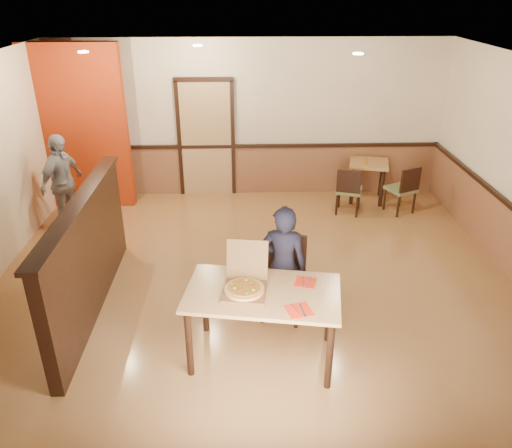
{
  "coord_description": "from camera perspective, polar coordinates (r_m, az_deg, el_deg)",
  "views": [
    {
      "loc": [
        -0.18,
        -5.39,
        3.65
      ],
      "look_at": [
        -0.01,
        0.0,
        1.02
      ],
      "focal_mm": 35.0,
      "sensor_mm": 36.0,
      "label": 1
    }
  ],
  "objects": [
    {
      "name": "wall_back",
      "position": [
        9.17,
        -0.69,
        11.86
      ],
      "size": [
        7.0,
        0.0,
        7.0
      ],
      "primitive_type": "plane",
      "rotation": [
        1.57,
        0.0,
        0.0
      ],
      "color": "#F6E0C0",
      "rests_on": "floor"
    },
    {
      "name": "spot_a",
      "position": [
        7.54,
        -19.14,
        18.1
      ],
      "size": [
        0.14,
        0.14,
        0.02
      ],
      "primitive_type": "cylinder",
      "color": "beige",
      "rests_on": "ceiling"
    },
    {
      "name": "floor",
      "position": [
        6.51,
        0.06,
        -8.05
      ],
      "size": [
        7.0,
        7.0,
        0.0
      ],
      "primitive_type": "plane",
      "color": "#A87341",
      "rests_on": "ground"
    },
    {
      "name": "red_accent_panel",
      "position": [
        9.1,
        -19.51,
        10.27
      ],
      "size": [
        1.6,
        0.2,
        2.78
      ],
      "primitive_type": "cube",
      "color": "#A02A0B",
      "rests_on": "floor"
    },
    {
      "name": "ceiling",
      "position": [
        5.46,
        0.07,
        17.08
      ],
      "size": [
        7.0,
        7.0,
        0.0
      ],
      "primitive_type": "plane",
      "rotation": [
        3.14,
        0.0,
        0.0
      ],
      "color": "black",
      "rests_on": "wall_back"
    },
    {
      "name": "pizza",
      "position": [
        5.03,
        -1.34,
        -7.45
      ],
      "size": [
        0.43,
        0.43,
        0.03
      ],
      "primitive_type": "cylinder",
      "rotation": [
        0.0,
        0.0,
        0.07
      ],
      "color": "#DF9951",
      "rests_on": "pizza_box"
    },
    {
      "name": "diner_chair",
      "position": [
        5.92,
        3.24,
        -5.67
      ],
      "size": [
        0.6,
        0.6,
        0.99
      ],
      "rotation": [
        0.0,
        0.0,
        -0.26
      ],
      "color": "olive",
      "rests_on": "floor"
    },
    {
      "name": "side_chair_left",
      "position": [
        8.65,
        10.55,
        3.96
      ],
      "size": [
        0.52,
        0.52,
        0.84
      ],
      "rotation": [
        0.0,
        0.0,
        2.84
      ],
      "color": "olive",
      "rests_on": "floor"
    },
    {
      "name": "chair_rail_back",
      "position": [
        9.25,
        -0.66,
        8.9
      ],
      "size": [
        7.0,
        0.06,
        0.06
      ],
      "primitive_type": "cube",
      "color": "black",
      "rests_on": "wall_back"
    },
    {
      "name": "spot_c",
      "position": [
        7.12,
        11.6,
        18.55
      ],
      "size": [
        0.14,
        0.14,
        0.02
      ],
      "primitive_type": "cylinder",
      "color": "beige",
      "rests_on": "ceiling"
    },
    {
      "name": "spot_b",
      "position": [
        7.96,
        -6.7,
        19.62
      ],
      "size": [
        0.14,
        0.14,
        0.02
      ],
      "primitive_type": "cylinder",
      "color": "beige",
      "rests_on": "ceiling"
    },
    {
      "name": "booth_partition",
      "position": [
        6.22,
        -18.64,
        -3.38
      ],
      "size": [
        0.2,
        3.1,
        1.44
      ],
      "color": "black",
      "rests_on": "floor"
    },
    {
      "name": "passerby",
      "position": [
        8.47,
        -21.25,
        4.41
      ],
      "size": [
        0.68,
        0.99,
        1.56
      ],
      "primitive_type": "imported",
      "rotation": [
        0.0,
        0.0,
        1.21
      ],
      "color": "#97979F",
      "rests_on": "floor"
    },
    {
      "name": "napkin_near",
      "position": [
        4.82,
        4.93,
        -9.81
      ],
      "size": [
        0.28,
        0.28,
        0.01
      ],
      "rotation": [
        0.0,
        0.0,
        0.26
      ],
      "color": "red",
      "rests_on": "main_table"
    },
    {
      "name": "pizza_box",
      "position": [
        5.06,
        -1.28,
        -7.04
      ],
      "size": [
        0.49,
        0.56,
        0.45
      ],
      "rotation": [
        0.0,
        0.0,
        -0.14
      ],
      "color": "brown",
      "rests_on": "main_table"
    },
    {
      "name": "wainscot_back",
      "position": [
        9.42,
        -0.65,
        6.2
      ],
      "size": [
        7.0,
        0.04,
        0.9
      ],
      "primitive_type": "cube",
      "color": "brown",
      "rests_on": "floor"
    },
    {
      "name": "side_table",
      "position": [
        9.28,
        12.7,
        5.9
      ],
      "size": [
        0.82,
        0.82,
        0.72
      ],
      "rotation": [
        0.0,
        0.0,
        -0.24
      ],
      "color": "tan",
      "rests_on": "floor"
    },
    {
      "name": "back_door",
      "position": [
        9.24,
        -5.7,
        9.6
      ],
      "size": [
        0.9,
        0.06,
        2.1
      ],
      "primitive_type": "cube",
      "color": "tan",
      "rests_on": "wall_back"
    },
    {
      "name": "diner",
      "position": [
        5.69,
        3.09,
        -4.78
      ],
      "size": [
        0.6,
        0.45,
        1.48
      ],
      "primitive_type": "imported",
      "rotation": [
        0.0,
        0.0,
        2.94
      ],
      "color": "black",
      "rests_on": "floor"
    },
    {
      "name": "main_table",
      "position": [
        5.14,
        0.77,
        -8.74
      ],
      "size": [
        1.68,
        1.13,
        0.83
      ],
      "rotation": [
        0.0,
        0.0,
        -0.16
      ],
      "color": "tan",
      "rests_on": "floor"
    },
    {
      "name": "side_chair_right",
      "position": [
        8.9,
        16.53,
        3.99
      ],
      "size": [
        0.56,
        0.56,
        0.86
      ],
      "rotation": [
        0.0,
        0.0,
        3.58
      ],
      "color": "olive",
      "rests_on": "floor"
    },
    {
      "name": "condiment",
      "position": [
        9.05,
        12.43,
        7.04
      ],
      "size": [
        0.05,
        0.05,
        0.14
      ],
      "primitive_type": "cylinder",
      "color": "#92621A",
      "rests_on": "side_table"
    },
    {
      "name": "napkin_far",
      "position": [
        5.23,
        5.66,
        -6.65
      ],
      "size": [
        0.26,
        0.26,
        0.01
      ],
      "rotation": [
        0.0,
        0.0,
        -0.28
      ],
      "color": "red",
      "rests_on": "main_table"
    }
  ]
}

